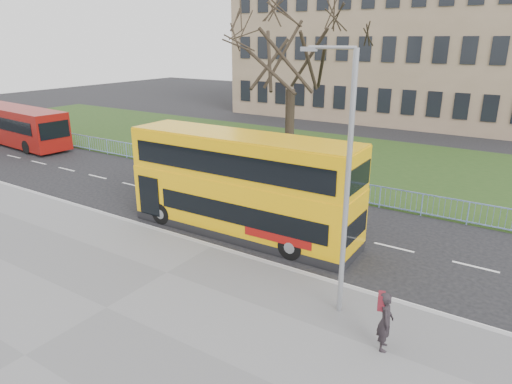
% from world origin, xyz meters
% --- Properties ---
extents(ground, '(120.00, 120.00, 0.00)m').
position_xyz_m(ground, '(0.00, 0.00, 0.00)').
color(ground, black).
rests_on(ground, ground).
extents(pavement, '(80.00, 10.50, 0.12)m').
position_xyz_m(pavement, '(0.00, -6.75, 0.06)').
color(pavement, slate).
rests_on(pavement, ground).
extents(kerb, '(80.00, 0.20, 0.14)m').
position_xyz_m(kerb, '(0.00, -1.55, 0.07)').
color(kerb, gray).
rests_on(kerb, ground).
extents(grass_verge, '(80.00, 15.40, 0.08)m').
position_xyz_m(grass_verge, '(0.00, 14.30, 0.04)').
color(grass_verge, '#1D3814').
rests_on(grass_verge, ground).
extents(guard_railing, '(40.00, 0.12, 1.10)m').
position_xyz_m(guard_railing, '(0.00, 6.60, 0.55)').
color(guard_railing, '#7F9FE3').
rests_on(guard_railing, ground).
extents(bare_tree, '(8.26, 8.26, 11.80)m').
position_xyz_m(bare_tree, '(-3.00, 10.00, 5.98)').
color(bare_tree, black).
rests_on(bare_tree, grass_verge).
extents(civic_building, '(30.00, 15.00, 14.00)m').
position_xyz_m(civic_building, '(-5.00, 35.00, 7.00)').
color(civic_building, '#826B52').
rests_on(civic_building, ground).
extents(yellow_bus, '(10.08, 2.57, 4.21)m').
position_xyz_m(yellow_bus, '(0.09, 0.39, 2.26)').
color(yellow_bus, '#F1AF0A').
rests_on(yellow_bus, ground).
extents(red_bus, '(11.18, 3.36, 2.90)m').
position_xyz_m(red_bus, '(-24.30, 4.92, 1.55)').
color(red_bus, maroon).
rests_on(red_bus, ground).
extents(pedestrian, '(0.56, 0.69, 1.65)m').
position_xyz_m(pedestrian, '(7.69, -4.02, 0.94)').
color(pedestrian, black).
rests_on(pedestrian, pavement).
extents(street_lamp, '(1.61, 0.17, 7.62)m').
position_xyz_m(street_lamp, '(5.90, -2.99, 4.30)').
color(street_lamp, gray).
rests_on(street_lamp, pavement).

